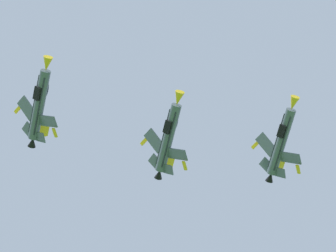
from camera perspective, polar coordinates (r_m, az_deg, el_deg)
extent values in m
cylinder|color=#4C5666|center=(139.33, 7.88, -1.11)|extent=(11.20, 7.56, 1.70)
cube|color=#232833|center=(138.95, 7.77, -1.13)|extent=(9.35, 6.25, 1.30)
cone|color=yellow|center=(136.97, 8.71, 1.57)|extent=(2.86, 2.57, 1.56)
cone|color=black|center=(141.85, 7.13, -3.54)|extent=(2.07, 1.98, 1.36)
ellipsoid|color=#192333|center=(138.94, 8.33, -0.10)|extent=(3.55, 2.97, 1.56)
cube|color=black|center=(137.93, 7.93, -0.35)|extent=(2.59, 2.30, 1.37)
cube|color=#4C5666|center=(138.65, 8.49, -2.20)|extent=(3.67, 3.26, 3.09)
cube|color=yellow|center=(138.11, 9.04, -2.99)|extent=(1.32, 1.66, 0.56)
cube|color=#4C5666|center=(141.14, 6.85, -1.28)|extent=(2.04, 3.22, 3.09)
cube|color=yellow|center=(142.58, 6.09, -1.32)|extent=(1.62, 0.64, 0.56)
cube|color=#4C5666|center=(140.50, 7.78, -3.23)|extent=(2.37, 2.37, 1.66)
cube|color=#4C5666|center=(141.93, 6.84, -2.68)|extent=(1.93, 1.92, 1.66)
cube|color=yellow|center=(142.54, 7.77, -2.73)|extent=(3.24, 3.01, 2.00)
cylinder|color=#4C5666|center=(135.10, 0.02, -0.84)|extent=(11.20, 7.56, 1.70)
cube|color=#232833|center=(134.76, -0.12, -0.87)|extent=(9.36, 6.27, 1.27)
cone|color=yellow|center=(132.53, 0.72, 1.93)|extent=(2.86, 2.57, 1.56)
cone|color=black|center=(137.83, -0.62, -3.35)|extent=(2.07, 1.98, 1.36)
ellipsoid|color=#192333|center=(134.58, 0.45, 0.21)|extent=(3.55, 2.96, 1.55)
cube|color=black|center=(133.69, 0.00, -0.06)|extent=(2.60, 2.30, 1.36)
cube|color=#4C5666|center=(134.27, 0.62, -1.97)|extent=(3.74, 3.30, 2.99)
cube|color=yellow|center=(133.60, 1.16, -2.78)|extent=(1.32, 1.66, 0.56)
cube|color=#4C5666|center=(137.17, -0.95, -1.03)|extent=(2.04, 3.30, 2.99)
cube|color=yellow|center=(138.81, -1.67, -1.07)|extent=(1.62, 0.64, 0.56)
cube|color=#4C5666|center=(136.30, -0.01, -3.03)|extent=(2.40, 2.40, 1.61)
cube|color=#4C5666|center=(137.98, -0.92, -2.47)|extent=(1.94, 1.96, 1.61)
cube|color=yellow|center=(138.33, 0.06, -2.51)|extent=(3.21, 2.97, 2.05)
cylinder|color=#4C5666|center=(134.19, -8.94, 1.46)|extent=(11.20, 7.56, 1.70)
cube|color=#232833|center=(133.90, -9.09, 1.43)|extent=(9.37, 6.28, 1.26)
cone|color=yellow|center=(131.66, -8.42, 4.29)|extent=(2.86, 2.57, 1.56)
cone|color=black|center=(136.89, -9.41, -1.11)|extent=(2.07, 1.98, 1.36)
ellipsoid|color=#192333|center=(133.63, -8.54, 2.52)|extent=(3.55, 2.96, 1.55)
cube|color=black|center=(132.87, -9.05, 2.26)|extent=(2.60, 2.31, 1.36)
cube|color=#4C5666|center=(133.08, -8.38, 0.34)|extent=(3.78, 3.33, 2.95)
cube|color=yellow|center=(132.16, -7.88, -0.47)|extent=(1.33, 1.66, 0.55)
cube|color=#4C5666|center=(136.55, -9.78, 1.23)|extent=(2.04, 3.35, 2.95)
cube|color=yellow|center=(138.40, -10.40, 1.15)|extent=(1.62, 0.65, 0.55)
cube|color=#4C5666|center=(135.20, -8.89, -0.76)|extent=(2.42, 2.41, 1.58)
cube|color=#4C5666|center=(137.21, -9.70, -0.23)|extent=(1.94, 1.98, 1.58)
cube|color=yellow|center=(137.23, -8.70, -0.27)|extent=(3.19, 2.94, 2.07)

